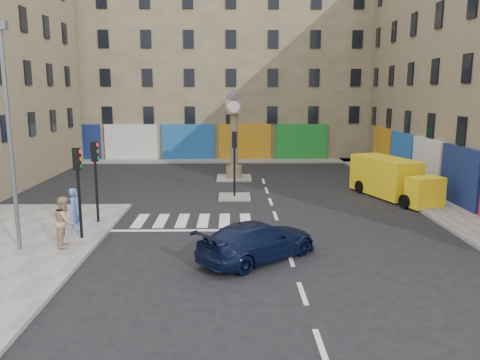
{
  "coord_description": "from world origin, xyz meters",
  "views": [
    {
      "loc": [
        -2.12,
        -18.28,
        6.05
      ],
      "look_at": [
        -1.77,
        3.0,
        2.0
      ],
      "focal_mm": 35.0,
      "sensor_mm": 36.0,
      "label": 1
    }
  ],
  "objects_px": {
    "navy_sedan": "(258,241)",
    "yellow_van": "(392,179)",
    "lamp_post": "(9,127)",
    "pedestrian_blue": "(76,211)",
    "traffic_light_island": "(234,153)",
    "traffic_light_left_near": "(78,178)",
    "clock_pillar": "(234,128)",
    "traffic_light_left_far": "(95,169)",
    "pedestrian_tan": "(65,222)"
  },
  "relations": [
    {
      "from": "clock_pillar",
      "to": "traffic_light_left_near",
      "type": "bearing_deg",
      "value": -114.55
    },
    {
      "from": "pedestrian_blue",
      "to": "yellow_van",
      "type": "bearing_deg",
      "value": -52.13
    },
    {
      "from": "traffic_light_island",
      "to": "pedestrian_tan",
      "type": "distance_m",
      "value": 11.12
    },
    {
      "from": "yellow_van",
      "to": "pedestrian_blue",
      "type": "relative_size",
      "value": 3.32
    },
    {
      "from": "traffic_light_left_far",
      "to": "pedestrian_blue",
      "type": "height_order",
      "value": "traffic_light_left_far"
    },
    {
      "from": "traffic_light_left_far",
      "to": "navy_sedan",
      "type": "distance_m",
      "value": 8.67
    },
    {
      "from": "clock_pillar",
      "to": "pedestrian_tan",
      "type": "xyz_separation_m",
      "value": [
        -6.57,
        -14.84,
        -2.42
      ]
    },
    {
      "from": "traffic_light_left_near",
      "to": "traffic_light_left_far",
      "type": "distance_m",
      "value": 2.4
    },
    {
      "from": "yellow_van",
      "to": "pedestrian_blue",
      "type": "height_order",
      "value": "yellow_van"
    },
    {
      "from": "yellow_van",
      "to": "traffic_light_left_near",
      "type": "bearing_deg",
      "value": -172.01
    },
    {
      "from": "traffic_light_left_far",
      "to": "yellow_van",
      "type": "bearing_deg",
      "value": 19.1
    },
    {
      "from": "traffic_light_left_far",
      "to": "pedestrian_tan",
      "type": "relative_size",
      "value": 1.89
    },
    {
      "from": "traffic_light_island",
      "to": "lamp_post",
      "type": "xyz_separation_m",
      "value": [
        -8.2,
        -9.2,
        2.2
      ]
    },
    {
      "from": "traffic_light_left_far",
      "to": "navy_sedan",
      "type": "bearing_deg",
      "value": -32.97
    },
    {
      "from": "traffic_light_left_near",
      "to": "navy_sedan",
      "type": "relative_size",
      "value": 0.77
    },
    {
      "from": "traffic_light_left_far",
      "to": "yellow_van",
      "type": "distance_m",
      "value": 16.28
    },
    {
      "from": "pedestrian_blue",
      "to": "pedestrian_tan",
      "type": "xyz_separation_m",
      "value": [
        0.14,
        -1.72,
        0.01
      ]
    },
    {
      "from": "traffic_light_left_near",
      "to": "pedestrian_blue",
      "type": "distance_m",
      "value": 1.7
    },
    {
      "from": "traffic_light_left_near",
      "to": "pedestrian_tan",
      "type": "xyz_separation_m",
      "value": [
        -0.27,
        -1.05,
        -1.49
      ]
    },
    {
      "from": "traffic_light_left_far",
      "to": "traffic_light_island",
      "type": "xyz_separation_m",
      "value": [
        6.3,
        5.4,
        -0.03
      ]
    },
    {
      "from": "lamp_post",
      "to": "pedestrian_tan",
      "type": "xyz_separation_m",
      "value": [
        1.63,
        0.35,
        -3.66
      ]
    },
    {
      "from": "yellow_van",
      "to": "pedestrian_tan",
      "type": "distance_m",
      "value": 17.88
    },
    {
      "from": "navy_sedan",
      "to": "yellow_van",
      "type": "relative_size",
      "value": 0.75
    },
    {
      "from": "lamp_post",
      "to": "pedestrian_blue",
      "type": "height_order",
      "value": "lamp_post"
    },
    {
      "from": "pedestrian_blue",
      "to": "navy_sedan",
      "type": "bearing_deg",
      "value": -97.16
    },
    {
      "from": "traffic_light_left_far",
      "to": "lamp_post",
      "type": "distance_m",
      "value": 4.77
    },
    {
      "from": "lamp_post",
      "to": "clock_pillar",
      "type": "xyz_separation_m",
      "value": [
        8.2,
        15.2,
        -1.24
      ]
    },
    {
      "from": "clock_pillar",
      "to": "navy_sedan",
      "type": "distance_m",
      "value": 16.27
    },
    {
      "from": "traffic_light_island",
      "to": "navy_sedan",
      "type": "bearing_deg",
      "value": -85.45
    },
    {
      "from": "navy_sedan",
      "to": "traffic_light_left_near",
      "type": "bearing_deg",
      "value": 33.32
    },
    {
      "from": "navy_sedan",
      "to": "pedestrian_tan",
      "type": "height_order",
      "value": "pedestrian_tan"
    },
    {
      "from": "pedestrian_blue",
      "to": "traffic_light_left_near",
      "type": "bearing_deg",
      "value": -134.52
    },
    {
      "from": "traffic_light_left_near",
      "to": "pedestrian_tan",
      "type": "height_order",
      "value": "traffic_light_left_near"
    },
    {
      "from": "traffic_light_island",
      "to": "clock_pillar",
      "type": "height_order",
      "value": "clock_pillar"
    },
    {
      "from": "traffic_light_left_far",
      "to": "clock_pillar",
      "type": "height_order",
      "value": "clock_pillar"
    },
    {
      "from": "traffic_light_left_near",
      "to": "traffic_light_island",
      "type": "relative_size",
      "value": 1.0
    },
    {
      "from": "traffic_light_island",
      "to": "yellow_van",
      "type": "bearing_deg",
      "value": -0.61
    },
    {
      "from": "pedestrian_tan",
      "to": "clock_pillar",
      "type": "bearing_deg",
      "value": -34.97
    },
    {
      "from": "traffic_light_left_near",
      "to": "lamp_post",
      "type": "height_order",
      "value": "lamp_post"
    },
    {
      "from": "traffic_light_island",
      "to": "navy_sedan",
      "type": "height_order",
      "value": "traffic_light_island"
    },
    {
      "from": "pedestrian_tan",
      "to": "traffic_light_island",
      "type": "bearing_deg",
      "value": -47.7
    },
    {
      "from": "lamp_post",
      "to": "clock_pillar",
      "type": "bearing_deg",
      "value": 61.65
    },
    {
      "from": "traffic_light_island",
      "to": "yellow_van",
      "type": "distance_m",
      "value": 9.14
    },
    {
      "from": "traffic_light_island",
      "to": "yellow_van",
      "type": "xyz_separation_m",
      "value": [
        9.02,
        -0.1,
        -1.48
      ]
    },
    {
      "from": "traffic_light_island",
      "to": "pedestrian_tan",
      "type": "xyz_separation_m",
      "value": [
        -6.57,
        -8.85,
        -1.46
      ]
    },
    {
      "from": "lamp_post",
      "to": "navy_sedan",
      "type": "relative_size",
      "value": 1.72
    },
    {
      "from": "traffic_light_left_near",
      "to": "traffic_light_island",
      "type": "bearing_deg",
      "value": 51.07
    },
    {
      "from": "traffic_light_left_near",
      "to": "clock_pillar",
      "type": "bearing_deg",
      "value": 65.45
    },
    {
      "from": "traffic_light_island",
      "to": "pedestrian_tan",
      "type": "relative_size",
      "value": 1.89
    },
    {
      "from": "pedestrian_blue",
      "to": "pedestrian_tan",
      "type": "relative_size",
      "value": 0.99
    }
  ]
}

